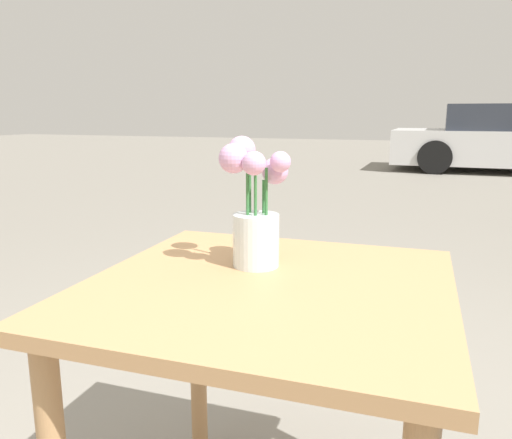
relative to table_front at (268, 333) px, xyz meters
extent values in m
cube|color=tan|center=(0.00, 0.00, 0.10)|extent=(0.78, 0.77, 0.03)
cylinder|color=tan|center=(-0.33, 0.31, -0.26)|extent=(0.05, 0.05, 0.69)
cylinder|color=tan|center=(0.31, 0.32, -0.26)|extent=(0.05, 0.05, 0.69)
cylinder|color=silver|center=(-0.06, 0.10, 0.18)|extent=(0.11, 0.11, 0.12)
cylinder|color=silver|center=(-0.06, 0.10, 0.16)|extent=(0.10, 0.10, 0.07)
cylinder|color=#337038|center=(-0.04, 0.10, 0.24)|extent=(0.01, 0.01, 0.22)
sphere|color=#CC99C6|center=(-0.01, 0.10, 0.36)|extent=(0.05, 0.05, 0.05)
cylinder|color=#337038|center=(-0.05, 0.12, 0.22)|extent=(0.01, 0.01, 0.19)
sphere|color=#CC99C6|center=(-0.03, 0.14, 0.34)|extent=(0.06, 0.06, 0.06)
cylinder|color=#337038|center=(-0.08, 0.11, 0.25)|extent=(0.01, 0.01, 0.24)
sphere|color=#CC99C6|center=(-0.11, 0.13, 0.39)|extent=(0.06, 0.06, 0.06)
cylinder|color=#337038|center=(-0.08, 0.09, 0.24)|extent=(0.01, 0.01, 0.22)
sphere|color=#CC99C6|center=(-0.10, 0.07, 0.37)|extent=(0.07, 0.07, 0.07)
cylinder|color=#337038|center=(-0.06, 0.09, 0.24)|extent=(0.01, 0.01, 0.22)
sphere|color=#CC99C6|center=(-0.05, 0.06, 0.36)|extent=(0.05, 0.05, 0.05)
cube|color=silver|center=(1.59, 9.38, -0.15)|extent=(4.14, 1.77, 0.63)
cube|color=#2D333D|center=(1.59, 9.38, 0.40)|extent=(2.28, 1.62, 0.47)
cylinder|color=black|center=(0.30, 8.55, -0.30)|extent=(0.60, 0.18, 0.60)
cylinder|color=black|center=(0.31, 10.22, -0.30)|extent=(0.60, 0.18, 0.60)
camera|label=1|loc=(0.32, -0.96, 0.47)|focal=35.00mm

